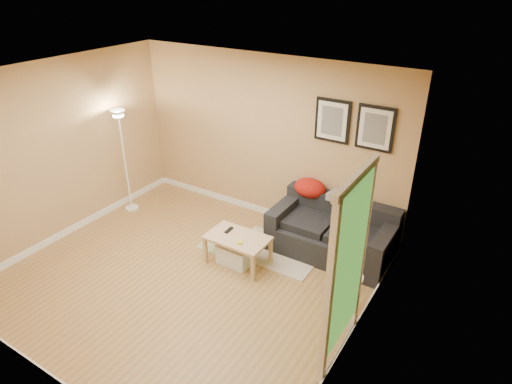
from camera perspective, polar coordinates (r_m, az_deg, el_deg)
floor at (r=6.04m, az=-8.89°, el=-10.78°), size 4.50×4.50×0.00m
ceiling at (r=4.90m, az=-11.12°, el=13.94°), size 4.50×4.50×0.00m
wall_back at (r=6.82m, az=1.22°, el=6.76°), size 4.50×0.00×4.50m
wall_front at (r=4.31m, az=-27.76°, el=-10.04°), size 4.50×0.00×4.50m
wall_left at (r=6.95m, az=-24.06°, el=4.73°), size 0.00×4.00×4.00m
wall_right at (r=4.35m, az=13.25°, el=-6.89°), size 0.00×4.00×4.00m
baseboard_back at (r=7.34m, az=1.08°, el=-2.43°), size 4.50×0.02×0.10m
baseboard_front at (r=5.12m, az=-24.45°, el=-21.31°), size 4.50×0.02×0.10m
baseboard_left at (r=7.47m, az=-22.22°, el=-4.15°), size 0.02×4.00×0.10m
baseboard_right at (r=5.15m, az=11.60°, el=-18.47°), size 0.02×4.00×0.10m
sofa at (r=6.30m, az=9.76°, el=-4.89°), size 1.70×0.90×0.75m
red_throw at (r=6.53m, az=6.97°, el=0.52°), size 0.48×0.36×0.28m
plaid_throw at (r=6.31m, az=11.20°, el=-0.75°), size 0.45×0.32×0.10m
framed_print_left at (r=6.18m, az=9.87°, el=9.07°), size 0.50×0.04×0.60m
framed_print_right at (r=6.00m, az=15.18°, el=7.95°), size 0.50×0.04×0.60m
area_rug at (r=6.44m, az=2.66°, el=-7.67°), size 1.25×0.85×0.01m
green_runner at (r=6.56m, az=-4.07°, el=-6.98°), size 0.70×0.50×0.01m
coffee_table at (r=6.11m, az=-2.36°, el=-7.46°), size 0.85×0.53×0.42m
remote_control at (r=6.12m, az=-3.53°, el=-4.94°), size 0.06×0.16×0.02m
tape_roll at (r=5.84m, az=-2.13°, el=-6.57°), size 0.07×0.07×0.03m
storage_bin at (r=6.15m, az=-2.68°, el=-7.98°), size 0.47×0.34×0.29m
side_table at (r=5.38m, az=11.51°, el=-12.83°), size 0.36×0.36×0.55m
book_stack at (r=5.20m, az=11.99°, el=-10.18°), size 0.18×0.23×0.07m
floor_lamp at (r=7.45m, az=-16.54°, el=3.42°), size 0.22×0.22×1.73m
doorway at (r=4.40m, az=11.57°, el=-10.63°), size 0.12×1.01×2.13m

